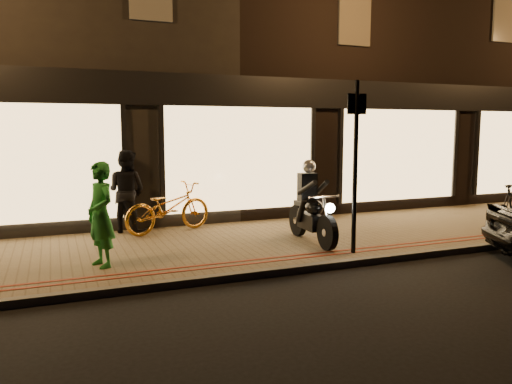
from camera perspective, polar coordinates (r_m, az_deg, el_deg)
ground at (r=8.31m, az=8.04°, el=-8.88°), size 90.00×90.00×0.00m
sidewalk at (r=10.02m, az=2.25°, el=-5.68°), size 50.00×4.00×0.12m
kerb_stone at (r=8.34m, az=7.87°, el=-8.40°), size 50.00×0.14×0.12m
red_kerb_lines at (r=8.74m, az=6.22°, el=-7.21°), size 50.00×0.26×0.01m
building_row at (r=16.50m, az=-8.08°, el=13.93°), size 48.00×10.11×8.50m
motorcycle at (r=9.67m, az=6.31°, el=-2.12°), size 0.60×1.94×1.59m
sign_post at (r=8.80m, az=11.30°, el=3.83°), size 0.35×0.09×3.00m
bicycle_gold at (r=10.69m, az=-9.99°, el=-1.78°), size 2.12×1.30×1.05m
person_green at (r=8.23m, az=-17.33°, el=-2.48°), size 0.60×0.71×1.67m
person_dark at (r=10.85m, az=-14.60°, el=0.08°), size 1.07×1.05×1.74m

